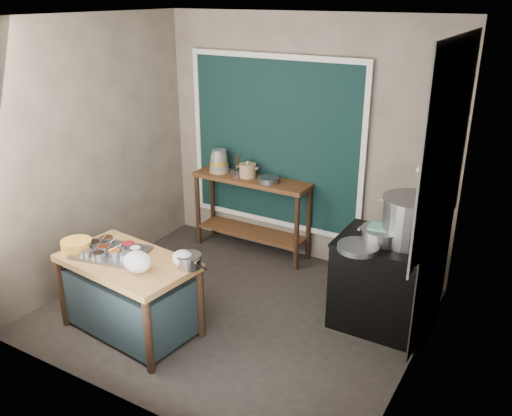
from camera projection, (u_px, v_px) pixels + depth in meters
The scene contains 31 objects.
floor at pixel (234, 312), 5.44m from camera, with size 3.50×3.00×0.02m, color black.
back_wall at pixel (304, 142), 6.12m from camera, with size 3.50×0.02×2.80m, color gray.
left_wall at pixel (92, 152), 5.74m from camera, with size 0.02×3.00×2.80m, color gray.
right_wall at pixel (427, 217), 4.09m from camera, with size 0.02×3.00×2.80m, color gray.
ceiling at pixel (228, 15), 4.39m from camera, with size 3.50×3.00×0.02m, color gray.
curtain_panel at pixel (275, 143), 6.27m from camera, with size 2.10×0.02×1.90m, color black.
curtain_frame at pixel (274, 143), 6.27m from camera, with size 2.22×0.03×2.02m, color beige, non-canonical shape.
tile_panel at pixel (448, 143), 4.37m from camera, with size 0.02×1.70×1.70m, color #B2B2AA.
soot_patch at pixel (434, 264), 4.88m from camera, with size 0.01×1.30×1.30m, color black.
wall_shelf at pixel (439, 161), 4.76m from camera, with size 0.22×0.70×0.03m, color beige.
prep_table at pixel (130, 296), 5.00m from camera, with size 1.25×0.72×0.75m, color olive.
back_counter at pixel (252, 215), 6.54m from camera, with size 1.45×0.40×0.95m, color #512B17.
stove_block at pixel (385, 285), 5.09m from camera, with size 0.90×0.68×0.85m, color black.
stove_top at pixel (390, 243), 4.92m from camera, with size 0.92×0.69×0.03m, color black.
condiment_tray at pixel (111, 252), 4.96m from camera, with size 0.63×0.45×0.03m, color gray.
condiment_bowls at pixel (109, 248), 4.95m from camera, with size 0.53×0.42×0.06m.
yellow_basin at pixel (77, 246), 5.00m from camera, with size 0.28×0.28×0.11m, color gold.
saucepan at pixel (189, 261), 4.70m from camera, with size 0.22×0.22×0.12m, color gray, non-canonical shape.
plastic_bag_a at pixel (137, 262), 4.61m from camera, with size 0.25×0.21×0.19m, color white.
plastic_bag_b at pixel (183, 259), 4.71m from camera, with size 0.20×0.17×0.15m, color white.
bowl_stack at pixel (219, 162), 6.53m from camera, with size 0.25×0.25×0.28m.
utensil_cup at pixel (237, 173), 6.40m from camera, with size 0.15×0.15×0.09m, color gray.
ceramic_crock at pixel (248, 171), 6.37m from camera, with size 0.21×0.21×0.14m, color #9C7E55, non-canonical shape.
wide_bowl at pixel (268, 180), 6.20m from camera, with size 0.25×0.25×0.06m, color gray.
stock_pot at pixel (411, 220), 4.82m from camera, with size 0.55×0.55×0.43m, color gray, non-canonical shape.
pot_lid at pixel (424, 224), 4.77m from camera, with size 0.42×0.42×0.02m, color gray.
steamer at pixel (382, 235), 4.89m from camera, with size 0.40×0.40×0.13m, color gray, non-canonical shape.
green_cloth at pixel (383, 227), 4.86m from camera, with size 0.25×0.19×0.02m, color slate.
shallow_pan at pixel (358, 247), 4.74m from camera, with size 0.37×0.37×0.05m, color gray.
shelf_bowl_stack at pixel (440, 154), 4.72m from camera, with size 0.15×0.15×0.12m.
shelf_bowl_green at pixel (444, 153), 4.86m from camera, with size 0.13×0.13×0.04m, color gray.
Camera 1 is at (2.55, -3.91, 2.99)m, focal length 38.00 mm.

